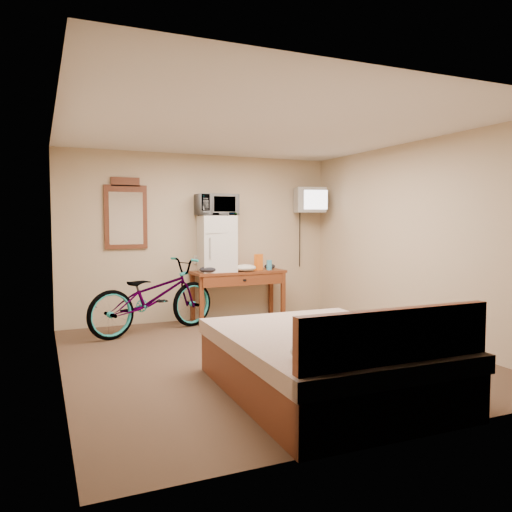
% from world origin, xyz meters
% --- Properties ---
extents(room, '(4.60, 4.64, 2.50)m').
position_xyz_m(room, '(-0.00, 0.00, 1.25)').
color(room, '#4A3625').
rests_on(room, ground).
extents(desk, '(1.42, 0.58, 0.75)m').
position_xyz_m(desk, '(0.51, 2.00, 0.64)').
color(desk, brown).
rests_on(desk, floor).
extents(mini_fridge, '(0.53, 0.52, 0.83)m').
position_xyz_m(mini_fridge, '(0.17, 2.07, 1.16)').
color(mini_fridge, silver).
rests_on(mini_fridge, desk).
extents(microwave, '(0.58, 0.40, 0.32)m').
position_xyz_m(microwave, '(0.17, 2.07, 1.74)').
color(microwave, silver).
rests_on(microwave, mini_fridge).
extents(snack_bag, '(0.14, 0.11, 0.24)m').
position_xyz_m(snack_bag, '(0.83, 2.01, 0.87)').
color(snack_bag, orange).
rests_on(snack_bag, desk).
extents(blue_cup, '(0.09, 0.09, 0.15)m').
position_xyz_m(blue_cup, '(0.99, 1.97, 0.82)').
color(blue_cup, '#3B9DCA').
rests_on(blue_cup, desk).
extents(cloth_cream, '(0.35, 0.27, 0.11)m').
position_xyz_m(cloth_cream, '(0.55, 1.88, 0.80)').
color(cloth_cream, white).
rests_on(cloth_cream, desk).
extents(cloth_dark_a, '(0.26, 0.20, 0.10)m').
position_xyz_m(cloth_dark_a, '(-0.02, 1.90, 0.80)').
color(cloth_dark_a, black).
rests_on(cloth_dark_a, desk).
extents(cloth_dark_b, '(0.18, 0.15, 0.08)m').
position_xyz_m(cloth_dark_b, '(1.06, 2.08, 0.79)').
color(cloth_dark_b, black).
rests_on(cloth_dark_b, desk).
extents(crt_television, '(0.54, 0.62, 0.39)m').
position_xyz_m(crt_television, '(1.73, 2.02, 1.83)').
color(crt_television, black).
rests_on(crt_television, room).
extents(wall_mirror, '(0.60, 0.04, 1.01)m').
position_xyz_m(wall_mirror, '(-1.12, 2.27, 1.60)').
color(wall_mirror, brown).
rests_on(wall_mirror, room).
extents(bicycle, '(1.99, 1.23, 0.99)m').
position_xyz_m(bicycle, '(-0.87, 1.65, 0.49)').
color(bicycle, black).
rests_on(bicycle, floor).
extents(bed, '(1.67, 2.19, 0.90)m').
position_xyz_m(bed, '(-0.01, -1.37, 0.29)').
color(bed, brown).
rests_on(bed, floor).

